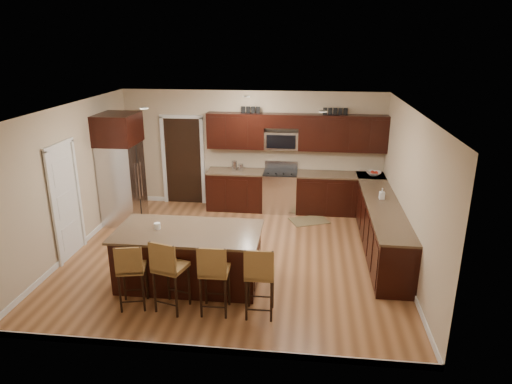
# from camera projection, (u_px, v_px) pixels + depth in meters

# --- Properties ---
(floor) EXTENTS (6.00, 6.00, 0.00)m
(floor) POSITION_uv_depth(u_px,v_px,m) (234.00, 256.00, 8.40)
(floor) COLOR #9D673E
(floor) RESTS_ON ground
(ceiling) EXTENTS (6.00, 6.00, 0.00)m
(ceiling) POSITION_uv_depth(u_px,v_px,m) (232.00, 109.00, 7.53)
(ceiling) COLOR silver
(ceiling) RESTS_ON wall_back
(wall_back) EXTENTS (6.00, 0.00, 6.00)m
(wall_back) POSITION_uv_depth(u_px,v_px,m) (252.00, 150.00, 10.55)
(wall_back) COLOR #C1AC8C
(wall_back) RESTS_ON floor
(wall_left) EXTENTS (0.00, 5.50, 5.50)m
(wall_left) POSITION_uv_depth(u_px,v_px,m) (70.00, 180.00, 8.30)
(wall_left) COLOR #C1AC8C
(wall_left) RESTS_ON floor
(wall_right) EXTENTS (0.00, 5.50, 5.50)m
(wall_right) POSITION_uv_depth(u_px,v_px,m) (409.00, 193.00, 7.64)
(wall_right) COLOR #C1AC8C
(wall_right) RESTS_ON floor
(base_cabinets) EXTENTS (4.02, 3.96, 0.92)m
(base_cabinets) POSITION_uv_depth(u_px,v_px,m) (336.00, 209.00, 9.40)
(base_cabinets) COLOR black
(base_cabinets) RESTS_ON floor
(upper_cabinets) EXTENTS (4.00, 0.33, 0.80)m
(upper_cabinets) POSITION_uv_depth(u_px,v_px,m) (298.00, 131.00, 10.13)
(upper_cabinets) COLOR black
(upper_cabinets) RESTS_ON wall_back
(range) EXTENTS (0.76, 0.64, 1.11)m
(range) POSITION_uv_depth(u_px,v_px,m) (280.00, 191.00, 10.48)
(range) COLOR silver
(range) RESTS_ON floor
(microwave) EXTENTS (0.76, 0.31, 0.40)m
(microwave) POSITION_uv_depth(u_px,v_px,m) (281.00, 140.00, 10.25)
(microwave) COLOR silver
(microwave) RESTS_ON upper_cabinets
(doorway) EXTENTS (0.85, 0.03, 2.06)m
(doorway) POSITION_uv_depth(u_px,v_px,m) (183.00, 161.00, 10.82)
(doorway) COLOR black
(doorway) RESTS_ON floor
(pantry_door) EXTENTS (0.03, 0.80, 2.04)m
(pantry_door) POSITION_uv_depth(u_px,v_px,m) (65.00, 203.00, 8.12)
(pantry_door) COLOR white
(pantry_door) RESTS_ON floor
(letter_decor) EXTENTS (2.20, 0.03, 0.15)m
(letter_decor) POSITION_uv_depth(u_px,v_px,m) (292.00, 111.00, 9.99)
(letter_decor) COLOR black
(letter_decor) RESTS_ON upper_cabinets
(island) EXTENTS (2.31, 1.22, 0.92)m
(island) POSITION_uv_depth(u_px,v_px,m) (189.00, 258.00, 7.37)
(island) COLOR black
(island) RESTS_ON floor
(stool_left) EXTENTS (0.46, 0.46, 1.04)m
(stool_left) POSITION_uv_depth(u_px,v_px,m) (131.00, 269.00, 6.58)
(stool_left) COLOR olive
(stool_left) RESTS_ON floor
(stool_mid) EXTENTS (0.52, 0.52, 1.13)m
(stool_mid) POSITION_uv_depth(u_px,v_px,m) (168.00, 268.00, 6.50)
(stool_mid) COLOR olive
(stool_mid) RESTS_ON floor
(stool_right) EXTENTS (0.42, 0.42, 1.10)m
(stool_right) POSITION_uv_depth(u_px,v_px,m) (214.00, 271.00, 6.43)
(stool_right) COLOR olive
(stool_right) RESTS_ON floor
(refrigerator) EXTENTS (0.79, 0.92, 2.35)m
(refrigerator) POSITION_uv_depth(u_px,v_px,m) (121.00, 168.00, 9.61)
(refrigerator) COLOR silver
(refrigerator) RESTS_ON floor
(floor_mat) EXTENTS (0.94, 0.80, 0.01)m
(floor_mat) POSITION_uv_depth(u_px,v_px,m) (309.00, 221.00, 9.99)
(floor_mat) COLOR olive
(floor_mat) RESTS_ON floor
(fruit_bowl) EXTENTS (0.37, 0.37, 0.08)m
(fruit_bowl) POSITION_uv_depth(u_px,v_px,m) (374.00, 173.00, 10.09)
(fruit_bowl) COLOR silver
(fruit_bowl) RESTS_ON base_cabinets
(soap_bottle) EXTENTS (0.10, 0.10, 0.21)m
(soap_bottle) POSITION_uv_depth(u_px,v_px,m) (382.00, 194.00, 8.59)
(soap_bottle) COLOR #B2B2B2
(soap_bottle) RESTS_ON base_cabinets
(canister_tall) EXTENTS (0.12, 0.12, 0.23)m
(canister_tall) POSITION_uv_depth(u_px,v_px,m) (234.00, 166.00, 10.41)
(canister_tall) COLOR silver
(canister_tall) RESTS_ON base_cabinets
(canister_short) EXTENTS (0.11, 0.11, 0.16)m
(canister_short) POSITION_uv_depth(u_px,v_px,m) (241.00, 167.00, 10.41)
(canister_short) COLOR silver
(canister_short) RESTS_ON base_cabinets
(island_jar) EXTENTS (0.10, 0.10, 0.10)m
(island_jar) POSITION_uv_depth(u_px,v_px,m) (157.00, 226.00, 7.25)
(island_jar) COLOR white
(island_jar) RESTS_ON island
(stool_extra) EXTENTS (0.42, 0.42, 1.10)m
(stool_extra) POSITION_uv_depth(u_px,v_px,m) (259.00, 274.00, 6.36)
(stool_extra) COLOR olive
(stool_extra) RESTS_ON floor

